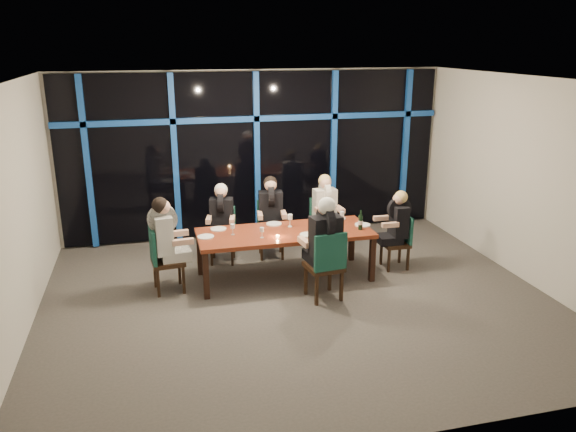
{
  "coord_description": "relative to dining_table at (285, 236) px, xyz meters",
  "views": [
    {
      "loc": [
        -1.89,
        -6.9,
        3.47
      ],
      "look_at": [
        0.0,
        0.6,
        1.05
      ],
      "focal_mm": 35.0,
      "sensor_mm": 36.0,
      "label": 1
    }
  ],
  "objects": [
    {
      "name": "window_wall",
      "position": [
        0.01,
        2.13,
        0.87
      ],
      "size": [
        6.86,
        0.43,
        2.94
      ],
      "color": "black",
      "rests_on": "ground"
    },
    {
      "name": "plate_near_mid",
      "position": [
        0.29,
        -0.26,
        0.08
      ],
      "size": [
        0.24,
        0.24,
        0.01
      ],
      "primitive_type": "cylinder",
      "color": "white",
      "rests_on": "dining_table"
    },
    {
      "name": "plate_far_left",
      "position": [
        -0.95,
        0.33,
        0.08
      ],
      "size": [
        0.24,
        0.24,
        0.01
      ],
      "primitive_type": "cylinder",
      "color": "white",
      "rests_on": "dining_table"
    },
    {
      "name": "plate_end_right",
      "position": [
        1.23,
        -0.02,
        0.08
      ],
      "size": [
        0.24,
        0.24,
        0.01
      ],
      "primitive_type": "cylinder",
      "color": "white",
      "rests_on": "dining_table"
    },
    {
      "name": "wine_glass_c",
      "position": [
        0.48,
        0.02,
        0.19
      ],
      "size": [
        0.06,
        0.06,
        0.16
      ],
      "color": "silver",
      "rests_on": "dining_table"
    },
    {
      "name": "diner_far_mid",
      "position": [
        -0.01,
        0.93,
        0.21
      ],
      "size": [
        0.5,
        0.61,
        0.91
      ],
      "rotation": [
        0.0,
        0.0,
        -0.13
      ],
      "color": "black",
      "rests_on": "ground"
    },
    {
      "name": "wine_glass_d",
      "position": [
        -0.78,
        0.04,
        0.19
      ],
      "size": [
        0.06,
        0.06,
        0.16
      ],
      "color": "silver",
      "rests_on": "dining_table"
    },
    {
      "name": "diner_far_right",
      "position": [
        0.94,
        0.95,
        0.19
      ],
      "size": [
        0.47,
        0.58,
        0.89
      ],
      "rotation": [
        0.0,
        0.0,
        0.06
      ],
      "color": "silver",
      "rests_on": "ground"
    },
    {
      "name": "chair_end_left",
      "position": [
        -1.82,
        -0.04,
        -0.15
      ],
      "size": [
        0.49,
        0.49,
        0.96
      ],
      "rotation": [
        0.0,
        0.0,
        1.67
      ],
      "color": "black",
      "rests_on": "ground"
    },
    {
      "name": "plate_end_left",
      "position": [
        -1.18,
        0.02,
        0.08
      ],
      "size": [
        0.24,
        0.24,
        0.01
      ],
      "primitive_type": "cylinder",
      "color": "white",
      "rests_on": "dining_table"
    },
    {
      "name": "tea_light",
      "position": [
        -0.16,
        -0.22,
        0.08
      ],
      "size": [
        0.05,
        0.05,
        0.03
      ],
      "primitive_type": "cylinder",
      "color": "#F4A149",
      "rests_on": "dining_table"
    },
    {
      "name": "chair_end_right",
      "position": [
        1.87,
        -0.03,
        -0.2
      ],
      "size": [
        0.41,
        0.41,
        0.86
      ],
      "rotation": [
        0.0,
        0.0,
        4.69
      ],
      "color": "black",
      "rests_on": "ground"
    },
    {
      "name": "water_pitcher",
      "position": [
        0.68,
        -0.2,
        0.18
      ],
      "size": [
        0.13,
        0.12,
        0.22
      ],
      "rotation": [
        0.0,
        0.0,
        0.04
      ],
      "color": "silver",
      "rests_on": "dining_table"
    },
    {
      "name": "chair_far_left",
      "position": [
        -0.81,
        0.96,
        -0.18
      ],
      "size": [
        0.5,
        0.5,
        0.89
      ],
      "rotation": [
        0.0,
        0.0,
        -0.22
      ],
      "color": "black",
      "rests_on": "ground"
    },
    {
      "name": "room",
      "position": [
        0.0,
        -0.8,
        1.34
      ],
      "size": [
        7.04,
        7.0,
        3.02
      ],
      "color": "#534D49",
      "rests_on": "ground"
    },
    {
      "name": "diner_far_left",
      "position": [
        -0.83,
        0.88,
        0.17
      ],
      "size": [
        0.5,
        0.6,
        0.87
      ],
      "rotation": [
        0.0,
        0.0,
        -0.22
      ],
      "color": "black",
      "rests_on": "ground"
    },
    {
      "name": "wine_bottle",
      "position": [
        1.13,
        -0.2,
        0.19
      ],
      "size": [
        0.07,
        0.07,
        0.31
      ],
      "rotation": [
        0.0,
        0.0,
        0.17
      ],
      "color": "black",
      "rests_on": "dining_table"
    },
    {
      "name": "diner_near_mid",
      "position": [
        0.36,
        -0.82,
        0.29
      ],
      "size": [
        0.54,
        0.66,
        0.99
      ],
      "rotation": [
        0.0,
        0.0,
        3.27
      ],
      "color": "black",
      "rests_on": "ground"
    },
    {
      "name": "wine_glass_e",
      "position": [
        0.97,
        0.2,
        0.2
      ],
      "size": [
        0.07,
        0.07,
        0.18
      ],
      "color": "silver",
      "rests_on": "dining_table"
    },
    {
      "name": "dining_table",
      "position": [
        0.0,
        0.0,
        0.0
      ],
      "size": [
        2.6,
        1.0,
        0.75
      ],
      "color": "maroon",
      "rests_on": "ground"
    },
    {
      "name": "chair_far_right",
      "position": [
        0.94,
        1.03,
        -0.17
      ],
      "size": [
        0.45,
        0.45,
        0.91
      ],
      "rotation": [
        0.0,
        0.0,
        0.06
      ],
      "color": "black",
      "rests_on": "ground"
    },
    {
      "name": "plate_far_mid",
      "position": [
        -0.08,
        0.37,
        0.08
      ],
      "size": [
        0.24,
        0.24,
        0.01
      ],
      "primitive_type": "cylinder",
      "color": "white",
      "rests_on": "dining_table"
    },
    {
      "name": "diner_end_left",
      "position": [
        -1.74,
        -0.03,
        0.24
      ],
      "size": [
        0.62,
        0.5,
        0.94
      ],
      "rotation": [
        0.0,
        0.0,
        1.67
      ],
      "color": "black",
      "rests_on": "ground"
    },
    {
      "name": "diner_end_right",
      "position": [
        1.8,
        -0.03,
        0.14
      ],
      "size": [
        0.54,
        0.43,
        0.84
      ],
      "rotation": [
        0.0,
        0.0,
        4.69
      ],
      "color": "black",
      "rests_on": "ground"
    },
    {
      "name": "wine_glass_b",
      "position": [
        0.13,
        0.19,
        0.21
      ],
      "size": [
        0.07,
        0.07,
        0.19
      ],
      "color": "white",
      "rests_on": "dining_table"
    },
    {
      "name": "plate_far_right",
      "position": [
        0.97,
        0.39,
        0.08
      ],
      "size": [
        0.24,
        0.24,
        0.01
      ],
      "primitive_type": "cylinder",
      "color": "white",
      "rests_on": "dining_table"
    },
    {
      "name": "wine_glass_a",
      "position": [
        -0.39,
        -0.2,
        0.18
      ],
      "size": [
        0.06,
        0.06,
        0.16
      ],
      "color": "silver",
      "rests_on": "dining_table"
    },
    {
      "name": "chair_far_mid",
      "position": [
        0.0,
        1.0,
        -0.16
      ],
      "size": [
        0.49,
        0.49,
        0.93
      ],
      "rotation": [
        0.0,
        0.0,
        -0.13
      ],
      "color": "black",
      "rests_on": "ground"
    },
    {
      "name": "chair_near_mid",
      "position": [
        0.37,
        -0.9,
        -0.12
      ],
      "size": [
        0.53,
        0.53,
        1.01
      ],
      "rotation": [
        0.0,
        0.0,
        3.27
      ],
      "color": "black",
      "rests_on": "ground"
    }
  ]
}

